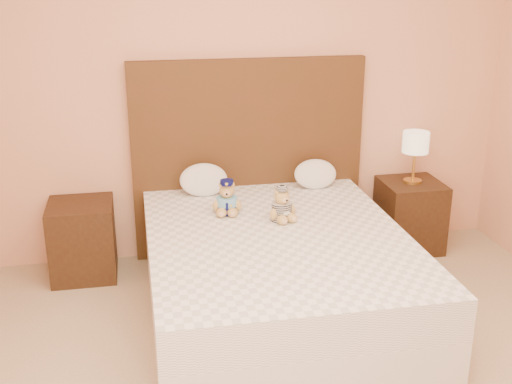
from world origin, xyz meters
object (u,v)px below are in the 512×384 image
(bed, at_px, (277,274))
(nightstand_left, at_px, (83,240))
(teddy_prisoner, at_px, (282,204))
(pillow_right, at_px, (315,173))
(pillow_left, at_px, (204,178))
(teddy_police, at_px, (227,197))
(lamp, at_px, (416,145))
(nightstand_right, at_px, (410,215))

(bed, height_order, nightstand_left, same)
(teddy_prisoner, xyz_separation_m, pillow_right, (0.40, 0.60, 0.00))
(bed, height_order, pillow_left, pillow_left)
(teddy_police, relative_size, teddy_prisoner, 1.05)
(teddy_police, height_order, teddy_prisoner, teddy_police)
(lamp, height_order, pillow_right, lamp)
(teddy_police, relative_size, pillow_left, 0.67)
(pillow_left, bearing_deg, teddy_police, -75.30)
(teddy_prisoner, height_order, pillow_right, pillow_right)
(nightstand_left, bearing_deg, lamp, 0.00)
(bed, xyz_separation_m, pillow_left, (-0.37, 0.83, 0.40))
(nightstand_left, bearing_deg, nightstand_right, 0.00)
(lamp, bearing_deg, pillow_left, 178.94)
(teddy_police, bearing_deg, nightstand_right, 23.28)
(nightstand_right, xyz_separation_m, pillow_left, (-1.62, 0.03, 0.40))
(teddy_prisoner, bearing_deg, pillow_left, 107.30)
(nightstand_right, xyz_separation_m, teddy_police, (-1.51, -0.38, 0.39))
(nightstand_left, relative_size, teddy_prisoner, 2.46)
(lamp, xyz_separation_m, teddy_police, (-1.51, -0.38, -0.18))
(nightstand_right, relative_size, teddy_prisoner, 2.46)
(nightstand_left, distance_m, lamp, 2.56)
(teddy_prisoner, distance_m, pillow_left, 0.75)
(bed, distance_m, nightstand_left, 1.48)
(teddy_police, bearing_deg, pillow_right, 38.42)
(bed, relative_size, teddy_police, 8.52)
(nightstand_left, xyz_separation_m, teddy_prisoner, (1.33, -0.57, 0.39))
(nightstand_left, relative_size, nightstand_right, 1.00)
(nightstand_left, relative_size, pillow_left, 1.58)
(teddy_prisoner, height_order, pillow_left, pillow_left)
(pillow_left, bearing_deg, pillow_right, 0.00)
(nightstand_right, height_order, teddy_police, teddy_police)
(nightstand_right, relative_size, pillow_right, 1.69)
(bed, distance_m, pillow_right, 1.03)
(bed, height_order, teddy_police, teddy_police)
(teddy_police, height_order, pillow_right, teddy_police)
(pillow_left, bearing_deg, nightstand_right, -1.06)
(lamp, xyz_separation_m, pillow_right, (-0.77, 0.03, -0.18))
(nightstand_left, xyz_separation_m, pillow_left, (0.88, 0.03, 0.40))
(nightstand_left, distance_m, teddy_prisoner, 1.50)
(bed, relative_size, nightstand_right, 3.64)
(pillow_right, bearing_deg, teddy_police, -150.56)
(nightstand_right, bearing_deg, pillow_right, 177.78)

